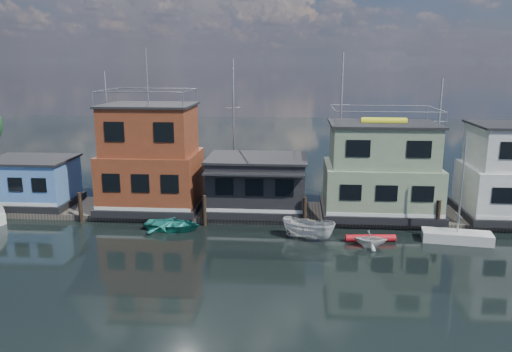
# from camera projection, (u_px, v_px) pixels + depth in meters

# --- Properties ---
(ground) EXTENTS (160.00, 160.00, 0.00)m
(ground) POSITION_uv_depth(u_px,v_px,m) (249.00, 284.00, 25.95)
(ground) COLOR black
(ground) RESTS_ON ground
(dock) EXTENTS (48.00, 5.00, 0.40)m
(dock) POSITION_uv_depth(u_px,v_px,m) (264.00, 212.00, 37.56)
(dock) COLOR #595147
(dock) RESTS_ON ground
(houseboat_blue) EXTENTS (6.40, 4.90, 3.66)m
(houseboat_blue) POSITION_uv_depth(u_px,v_px,m) (32.00, 182.00, 38.55)
(houseboat_blue) COLOR black
(houseboat_blue) RESTS_ON dock
(houseboat_red) EXTENTS (7.40, 5.90, 11.86)m
(houseboat_red) POSITION_uv_depth(u_px,v_px,m) (151.00, 160.00, 37.37)
(houseboat_red) COLOR black
(houseboat_red) RESTS_ON dock
(houseboat_dark) EXTENTS (7.40, 6.10, 4.06)m
(houseboat_dark) POSITION_uv_depth(u_px,v_px,m) (257.00, 184.00, 37.09)
(houseboat_dark) COLOR black
(houseboat_dark) RESTS_ON dock
(houseboat_green) EXTENTS (8.40, 5.90, 7.03)m
(houseboat_green) POSITION_uv_depth(u_px,v_px,m) (381.00, 171.00, 36.14)
(houseboat_green) COLOR black
(houseboat_green) RESTS_ON dock
(pilings) EXTENTS (42.28, 0.28, 2.20)m
(pilings) POSITION_uv_depth(u_px,v_px,m) (256.00, 212.00, 34.67)
(pilings) COLOR #2D2116
(pilings) RESTS_ON ground
(background_masts) EXTENTS (36.40, 0.16, 12.00)m
(background_masts) POSITION_uv_depth(u_px,v_px,m) (325.00, 132.00, 41.81)
(background_masts) COLOR silver
(background_masts) RESTS_ON ground
(day_sailer) EXTENTS (4.41, 1.99, 6.72)m
(day_sailer) POSITION_uv_depth(u_px,v_px,m) (457.00, 236.00, 31.91)
(day_sailer) COLOR silver
(day_sailer) RESTS_ON ground
(dinghy_teal) EXTENTS (4.07, 3.07, 0.80)m
(dinghy_teal) POSITION_uv_depth(u_px,v_px,m) (173.00, 225.00, 34.13)
(dinghy_teal) COLOR teal
(dinghy_teal) RESTS_ON ground
(dinghy_white) EXTENTS (2.13, 1.86, 1.08)m
(dinghy_white) POSITION_uv_depth(u_px,v_px,m) (370.00, 239.00, 31.00)
(dinghy_white) COLOR silver
(dinghy_white) RESTS_ON ground
(red_kayak) EXTENTS (3.24, 0.78, 0.47)m
(red_kayak) POSITION_uv_depth(u_px,v_px,m) (370.00, 238.00, 31.98)
(red_kayak) COLOR red
(red_kayak) RESTS_ON ground
(motorboat) EXTENTS (3.96, 2.86, 1.44)m
(motorboat) POSITION_uv_depth(u_px,v_px,m) (308.00, 229.00, 32.24)
(motorboat) COLOR silver
(motorboat) RESTS_ON ground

